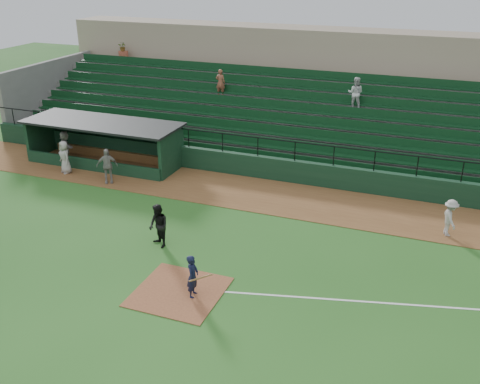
% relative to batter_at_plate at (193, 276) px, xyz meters
% --- Properties ---
extents(ground, '(90.00, 90.00, 0.00)m').
position_rel_batter_at_plate_xyz_m(ground, '(-0.58, 1.03, -0.80)').
color(ground, '#255C1D').
rests_on(ground, ground).
extents(warning_track, '(40.00, 4.00, 0.03)m').
position_rel_batter_at_plate_xyz_m(warning_track, '(-0.58, 9.03, -0.78)').
color(warning_track, brown).
rests_on(warning_track, ground).
extents(home_plate_dirt, '(3.00, 3.00, 0.03)m').
position_rel_batter_at_plate_xyz_m(home_plate_dirt, '(-0.58, 0.03, -0.78)').
color(home_plate_dirt, brown).
rests_on(home_plate_dirt, ground).
extents(foul_line, '(17.49, 4.44, 0.01)m').
position_rel_batter_at_plate_xyz_m(foul_line, '(7.42, 2.23, -0.79)').
color(foul_line, white).
rests_on(foul_line, ground).
extents(stadium_structure, '(38.00, 13.08, 6.40)m').
position_rel_batter_at_plate_xyz_m(stadium_structure, '(-0.58, 17.49, 1.50)').
color(stadium_structure, black).
rests_on(stadium_structure, ground).
extents(dugout, '(8.90, 3.20, 2.42)m').
position_rel_batter_at_plate_xyz_m(dugout, '(-10.33, 10.59, 0.53)').
color(dugout, black).
rests_on(dugout, ground).
extents(batter_at_plate, '(1.02, 0.68, 1.60)m').
position_rel_batter_at_plate_xyz_m(batter_at_plate, '(0.00, 0.00, 0.00)').
color(batter_at_plate, black).
rests_on(batter_at_plate, ground).
extents(umpire, '(1.11, 1.06, 1.82)m').
position_rel_batter_at_plate_xyz_m(umpire, '(-2.82, 2.73, 0.11)').
color(umpire, black).
rests_on(umpire, ground).
extents(runner, '(0.91, 1.18, 1.61)m').
position_rel_batter_at_plate_xyz_m(runner, '(8.09, 7.87, 0.03)').
color(runner, '#ABA6A0').
rests_on(runner, warning_track).
extents(dugout_player_a, '(1.15, 0.95, 1.84)m').
position_rel_batter_at_plate_xyz_m(dugout_player_a, '(-8.52, 7.69, 0.15)').
color(dugout_player_a, gray).
rests_on(dugout_player_a, warning_track).
extents(dugout_player_b, '(1.03, 0.92, 1.77)m').
position_rel_batter_at_plate_xyz_m(dugout_player_b, '(-11.45, 8.07, 0.12)').
color(dugout_player_b, '#ACA7A1').
rests_on(dugout_player_b, warning_track).
extents(dugout_player_c, '(1.58, 1.41, 1.74)m').
position_rel_batter_at_plate_xyz_m(dugout_player_c, '(-12.65, 9.70, 0.10)').
color(dugout_player_c, '#A29D98').
rests_on(dugout_player_c, warning_track).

